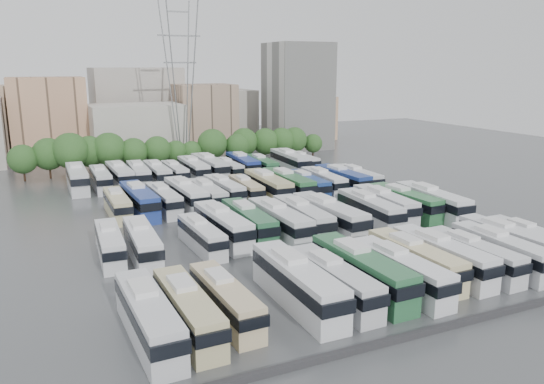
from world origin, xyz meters
name	(u,v)px	position (x,y,z in m)	size (l,w,h in m)	color
ground	(270,222)	(0.00, 0.00, 0.00)	(220.00, 220.00, 0.00)	#424447
parapet	(442,328)	(0.00, -33.00, 0.25)	(56.00, 0.50, 0.50)	#2D2D30
tree_line	(173,147)	(-2.26, 42.11, 4.45)	(64.74, 7.88, 8.50)	black
city_buildings	(121,118)	(-7.46, 71.86, 7.87)	(102.00, 35.00, 20.00)	#9E998E
apartment_tower	(298,96)	(34.00, 58.00, 13.00)	(14.00, 14.00, 26.00)	silver
electricity_pylon	(181,74)	(2.00, 50.00, 18.66)	(9.00, 6.91, 33.83)	slate
bus_r0_s0	(148,317)	(-21.36, -24.91, 1.94)	(3.07, 12.69, 3.96)	silver
bus_r0_s1	(188,310)	(-18.28, -24.74, 1.85)	(2.88, 12.05, 3.76)	#C2B886
bus_r0_s2	(225,299)	(-14.88, -23.97, 1.74)	(2.90, 11.39, 3.55)	#CCB78C
bus_r0_s4	(297,283)	(-8.31, -24.13, 2.10)	(3.04, 13.64, 4.27)	silver
bus_r0_s5	(334,281)	(-4.93, -24.64, 1.87)	(2.94, 12.23, 3.82)	silver
bus_r0_s6	(361,270)	(-1.61, -23.99, 2.07)	(3.23, 13.49, 4.21)	#2C663E
bus_r0_s7	(400,271)	(1.85, -25.20, 1.90)	(3.04, 12.41, 3.87)	silver
bus_r0_s8	(415,260)	(5.01, -23.43, 1.89)	(2.87, 12.30, 3.85)	beige
bus_r0_s9	(442,256)	(8.10, -23.86, 1.93)	(3.12, 12.60, 3.93)	silver
bus_r0_s10	(473,255)	(11.39, -24.63, 1.78)	(2.88, 11.65, 3.63)	silver
bus_r0_s11	(501,251)	(14.81, -24.99, 1.87)	(2.94, 12.21, 3.81)	silver
bus_r0_s12	(508,241)	(18.06, -22.99, 1.86)	(3.04, 12.16, 3.79)	silver
bus_r0_s13	(530,239)	(21.27, -23.14, 1.67)	(2.40, 10.85, 3.40)	silver
bus_r1_s0	(110,244)	(-21.45, -5.42, 1.70)	(2.95, 11.16, 3.47)	silver
bus_r1_s1	(142,243)	(-18.28, -6.96, 1.84)	(3.06, 12.03, 3.75)	silver
bus_r1_s3	(202,236)	(-11.57, -6.77, 1.66)	(2.82, 10.89, 3.39)	silver
bus_r1_s4	(223,225)	(-8.37, -4.87, 1.97)	(3.43, 12.93, 4.02)	white
bus_r1_s5	(249,222)	(-5.02, -4.81, 1.95)	(2.94, 12.69, 3.97)	#2B6540
bus_r1_s6	(279,221)	(-1.65, -6.44, 2.02)	(3.12, 13.18, 4.12)	silver
bus_r1_s7	(303,218)	(1.80, -5.94, 1.96)	(3.15, 12.80, 3.99)	silver
bus_r1_s8	(329,216)	(4.95, -7.10, 2.10)	(3.64, 13.79, 4.29)	silver
bus_r1_s10	(369,210)	(11.58, -6.28, 1.96)	(3.38, 12.86, 4.00)	silver
bus_r1_s11	(385,204)	(15.01, -4.92, 1.96)	(3.42, 12.85, 3.99)	silver
bus_r1_s12	(405,202)	(18.23, -5.16, 1.97)	(3.43, 12.94, 4.02)	#30703F
bus_r1_s13	(432,202)	(21.41, -6.96, 2.08)	(3.59, 13.63, 4.24)	silver
bus_r2_s1	(117,204)	(-18.09, 11.27, 1.75)	(2.52, 11.35, 3.56)	#CCC18C
bus_r2_s2	(139,200)	(-15.06, 11.33, 2.01)	(3.43, 13.19, 4.10)	navy
bus_r2_s3	(164,199)	(-11.66, 11.12, 1.80)	(3.00, 11.78, 3.67)	silver
bus_r2_s4	(186,195)	(-8.29, 11.42, 2.02)	(3.41, 13.25, 4.12)	silver
bus_r2_s5	(208,195)	(-5.11, 10.94, 1.83)	(2.64, 11.90, 3.73)	silver
bus_r2_s6	(224,190)	(-1.73, 13.27, 1.80)	(3.05, 11.81, 3.67)	silver
bus_r2_s7	(246,189)	(1.66, 12.69, 1.70)	(2.90, 11.15, 3.47)	tan
bus_r2_s8	(268,186)	(4.89, 11.48, 2.09)	(3.25, 13.64, 4.26)	tan
bus_r2_s9	(288,185)	(8.23, 11.17, 2.11)	(3.11, 13.71, 4.29)	#2D6A3C
bus_r2_s10	(306,185)	(11.37, 10.88, 1.85)	(2.72, 12.03, 3.77)	navy
bus_r2_s11	(323,182)	(14.95, 11.68, 1.88)	(3.15, 12.31, 3.83)	silver
bus_r2_s12	(342,180)	(18.25, 11.12, 2.02)	(3.41, 13.20, 4.11)	navy
bus_r2_s13	(357,178)	(21.52, 11.62, 1.87)	(2.85, 12.18, 3.81)	silver
bus_r3_s0	(77,178)	(-21.65, 30.85, 2.07)	(3.07, 13.48, 4.22)	silver
bus_r3_s1	(101,179)	(-18.01, 29.66, 1.82)	(2.65, 11.85, 3.71)	silver
bus_r3_s2	(120,175)	(-14.75, 30.36, 2.00)	(3.23, 13.04, 4.07)	silver
bus_r3_s3	(139,174)	(-11.50, 30.46, 1.91)	(3.23, 12.51, 3.89)	silver
bus_r3_s4	(157,174)	(-8.42, 29.61, 1.91)	(2.72, 12.40, 3.89)	silver
bus_r3_s5	(175,172)	(-5.12, 30.18, 1.74)	(2.59, 11.35, 3.55)	silver
bus_r3_s6	(193,169)	(-1.49, 30.68, 1.97)	(2.83, 12.80, 4.01)	silver
bus_r3_s7	(210,167)	(1.72, 31.03, 2.10)	(3.40, 13.72, 4.28)	silver
bus_r3_s8	(228,169)	(4.93, 29.87, 1.70)	(2.67, 11.09, 3.46)	silver
bus_r3_s9	(243,165)	(8.30, 30.91, 2.00)	(3.38, 13.10, 4.08)	navy
bus_r3_s10	(262,166)	(11.55, 29.26, 1.83)	(3.06, 11.99, 3.73)	#2B663C
bus_r3_s12	(290,161)	(17.93, 29.99, 2.09)	(3.50, 13.70, 4.26)	silver
bus_r3_s13	(303,161)	(21.34, 31.01, 1.67)	(2.40, 10.85, 3.40)	silver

